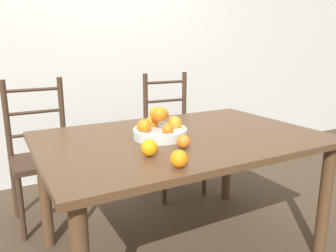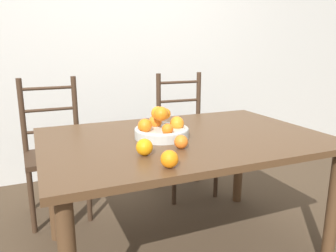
# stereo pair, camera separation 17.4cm
# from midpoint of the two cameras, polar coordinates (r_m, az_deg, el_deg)

# --- Properties ---
(ground_plane) EXTENTS (12.00, 12.00, 0.00)m
(ground_plane) POSITION_cam_midpoint_polar(r_m,az_deg,el_deg) (2.20, -0.23, -20.80)
(ground_plane) COLOR #423323
(wall_back) EXTENTS (8.00, 0.06, 2.60)m
(wall_back) POSITION_cam_midpoint_polar(r_m,az_deg,el_deg) (3.26, -13.82, 14.25)
(wall_back) COLOR beige
(wall_back) RESTS_ON ground_plane
(dining_table) EXTENTS (1.59, 1.06, 0.75)m
(dining_table) POSITION_cam_midpoint_polar(r_m,az_deg,el_deg) (1.91, -0.24, -4.26)
(dining_table) COLOR #4C331E
(dining_table) RESTS_ON ground_plane
(fruit_bowl) EXTENTS (0.30, 0.30, 0.18)m
(fruit_bowl) POSITION_cam_midpoint_polar(r_m,az_deg,el_deg) (1.83, -4.15, -0.49)
(fruit_bowl) COLOR #B2B7B2
(fruit_bowl) RESTS_ON dining_table
(orange_loose_0) EXTENTS (0.07, 0.07, 0.07)m
(orange_loose_0) POSITION_cam_midpoint_polar(r_m,az_deg,el_deg) (1.64, -0.33, -2.74)
(orange_loose_0) COLOR orange
(orange_loose_0) RESTS_ON dining_table
(orange_loose_1) EXTENTS (0.08, 0.08, 0.08)m
(orange_loose_1) POSITION_cam_midpoint_polar(r_m,az_deg,el_deg) (1.53, -6.52, -3.84)
(orange_loose_1) COLOR orange
(orange_loose_1) RESTS_ON dining_table
(orange_loose_2) EXTENTS (0.08, 0.08, 0.08)m
(orange_loose_2) POSITION_cam_midpoint_polar(r_m,az_deg,el_deg) (1.38, -1.71, -5.79)
(orange_loose_2) COLOR orange
(orange_loose_2) RESTS_ON dining_table
(chair_left) EXTENTS (0.43, 0.41, 1.03)m
(chair_left) POSITION_cam_midpoint_polar(r_m,az_deg,el_deg) (2.54, -22.91, -5.17)
(chair_left) COLOR #382619
(chair_left) RESTS_ON ground_plane
(chair_right) EXTENTS (0.43, 0.41, 1.03)m
(chair_right) POSITION_cam_midpoint_polar(r_m,az_deg,el_deg) (2.83, -0.97, -2.18)
(chair_right) COLOR #382619
(chair_right) RESTS_ON ground_plane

